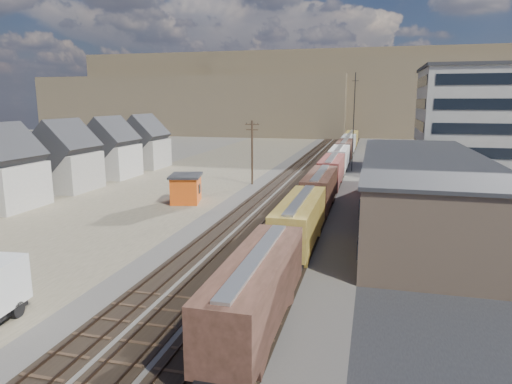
% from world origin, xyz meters
% --- Properties ---
extents(ground, '(300.00, 300.00, 0.00)m').
position_xyz_m(ground, '(0.00, 0.00, 0.00)').
color(ground, '#6B6356').
rests_on(ground, ground).
extents(ballast_bed, '(18.00, 200.00, 0.06)m').
position_xyz_m(ballast_bed, '(0.00, 50.00, 0.03)').
color(ballast_bed, '#4C4742').
rests_on(ballast_bed, ground).
extents(dirt_yard, '(24.00, 180.00, 0.03)m').
position_xyz_m(dirt_yard, '(-20.00, 40.00, 0.01)').
color(dirt_yard, '#6B624A').
rests_on(dirt_yard, ground).
extents(asphalt_lot, '(26.00, 120.00, 0.04)m').
position_xyz_m(asphalt_lot, '(22.00, 35.00, 0.02)').
color(asphalt_lot, '#232326').
rests_on(asphalt_lot, ground).
extents(rail_tracks, '(11.40, 200.00, 0.24)m').
position_xyz_m(rail_tracks, '(-0.55, 50.00, 0.11)').
color(rail_tracks, black).
rests_on(rail_tracks, ground).
extents(freight_train, '(3.00, 119.74, 4.46)m').
position_xyz_m(freight_train, '(3.80, 49.87, 2.79)').
color(freight_train, black).
rests_on(freight_train, ground).
extents(warehouse, '(12.40, 40.40, 7.25)m').
position_xyz_m(warehouse, '(14.98, 25.00, 3.65)').
color(warehouse, tan).
rests_on(warehouse, ground).
extents(office_tower, '(22.60, 18.60, 18.45)m').
position_xyz_m(office_tower, '(27.95, 54.95, 9.26)').
color(office_tower, '#9E998E').
rests_on(office_tower, ground).
extents(utility_pole_north, '(2.20, 0.32, 10.00)m').
position_xyz_m(utility_pole_north, '(-8.50, 42.00, 5.30)').
color(utility_pole_north, '#382619').
rests_on(utility_pole_north, ground).
extents(radio_mast, '(1.20, 0.16, 18.00)m').
position_xyz_m(radio_mast, '(6.00, 60.00, 9.12)').
color(radio_mast, black).
rests_on(radio_mast, ground).
extents(townhouse_row, '(8.15, 68.16, 10.47)m').
position_xyz_m(townhouse_row, '(-34.00, 25.00, 4.34)').
color(townhouse_row, '#B7B2A8').
rests_on(townhouse_row, ground).
extents(hills_north, '(265.00, 80.00, 32.00)m').
position_xyz_m(hills_north, '(0.17, 167.92, 14.10)').
color(hills_north, brown).
rests_on(hills_north, ground).
extents(maintenance_shed, '(4.96, 5.78, 3.66)m').
position_xyz_m(maintenance_shed, '(-13.54, 27.59, 1.87)').
color(maintenance_shed, '#EF5A16').
rests_on(maintenance_shed, ground).
extents(parked_car_red, '(2.20, 4.88, 1.63)m').
position_xyz_m(parked_car_red, '(14.34, 7.55, 0.81)').
color(parked_car_red, '#B01018').
rests_on(parked_car_red, ground).
extents(parked_car_blue, '(4.40, 5.67, 1.43)m').
position_xyz_m(parked_car_blue, '(26.73, 41.62, 0.72)').
color(parked_car_blue, navy).
rests_on(parked_car_blue, ground).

